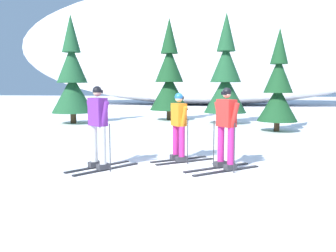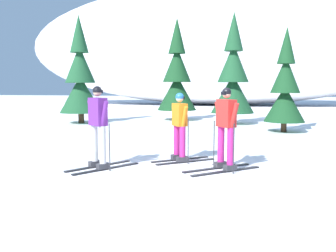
{
  "view_description": "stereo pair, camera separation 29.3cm",
  "coord_description": "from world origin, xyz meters",
  "px_view_note": "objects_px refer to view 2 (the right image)",
  "views": [
    {
      "loc": [
        0.77,
        -7.52,
        1.85
      ],
      "look_at": [
        -0.52,
        0.29,
        0.95
      ],
      "focal_mm": 37.09,
      "sensor_mm": 36.0,
      "label": 1
    },
    {
      "loc": [
        1.06,
        -7.47,
        1.85
      ],
      "look_at": [
        -0.52,
        0.29,
        0.95
      ],
      "focal_mm": 37.09,
      "sensor_mm": 36.0,
      "label": 2
    }
  ],
  "objects_px": {
    "skier_orange_jacket": "(180,126)",
    "pine_tree_center_left": "(177,78)",
    "pine_tree_far_left": "(80,78)",
    "skier_red_jacket": "(226,127)",
    "skier_purple_jacket": "(98,125)",
    "pine_tree_center": "(233,78)",
    "pine_tree_center_right": "(285,89)"
  },
  "relations": [
    {
      "from": "skier_orange_jacket",
      "to": "skier_purple_jacket",
      "type": "bearing_deg",
      "value": -146.39
    },
    {
      "from": "skier_red_jacket",
      "to": "pine_tree_center_left",
      "type": "distance_m",
      "value": 11.77
    },
    {
      "from": "skier_orange_jacket",
      "to": "pine_tree_far_left",
      "type": "relative_size",
      "value": 0.31
    },
    {
      "from": "pine_tree_center",
      "to": "pine_tree_far_left",
      "type": "bearing_deg",
      "value": -170.98
    },
    {
      "from": "pine_tree_far_left",
      "to": "pine_tree_center_left",
      "type": "distance_m",
      "value": 5.19
    },
    {
      "from": "pine_tree_far_left",
      "to": "pine_tree_center_left",
      "type": "bearing_deg",
      "value": 29.81
    },
    {
      "from": "skier_red_jacket",
      "to": "skier_purple_jacket",
      "type": "relative_size",
      "value": 0.98
    },
    {
      "from": "pine_tree_far_left",
      "to": "pine_tree_center_right",
      "type": "xyz_separation_m",
      "value": [
        9.7,
        -1.59,
        -0.5
      ]
    },
    {
      "from": "skier_red_jacket",
      "to": "pine_tree_center_right",
      "type": "height_order",
      "value": "pine_tree_center_right"
    },
    {
      "from": "skier_red_jacket",
      "to": "pine_tree_center_right",
      "type": "relative_size",
      "value": 0.43
    },
    {
      "from": "skier_orange_jacket",
      "to": "skier_red_jacket",
      "type": "relative_size",
      "value": 0.93
    },
    {
      "from": "skier_purple_jacket",
      "to": "pine_tree_center",
      "type": "relative_size",
      "value": 0.34
    },
    {
      "from": "skier_red_jacket",
      "to": "pine_tree_far_left",
      "type": "distance_m",
      "value": 11.61
    },
    {
      "from": "skier_purple_jacket",
      "to": "pine_tree_center",
      "type": "height_order",
      "value": "pine_tree_center"
    },
    {
      "from": "pine_tree_center",
      "to": "pine_tree_center_right",
      "type": "height_order",
      "value": "pine_tree_center"
    },
    {
      "from": "skier_red_jacket",
      "to": "pine_tree_far_left",
      "type": "relative_size",
      "value": 0.34
    },
    {
      "from": "pine_tree_far_left",
      "to": "pine_tree_center",
      "type": "relative_size",
      "value": 0.99
    },
    {
      "from": "skier_orange_jacket",
      "to": "pine_tree_center_left",
      "type": "relative_size",
      "value": 0.3
    },
    {
      "from": "skier_orange_jacket",
      "to": "pine_tree_far_left",
      "type": "height_order",
      "value": "pine_tree_far_left"
    },
    {
      "from": "skier_orange_jacket",
      "to": "skier_red_jacket",
      "type": "xyz_separation_m",
      "value": [
        1.13,
        -0.66,
        0.08
      ]
    },
    {
      "from": "skier_orange_jacket",
      "to": "pine_tree_center_right",
      "type": "xyz_separation_m",
      "value": [
        3.24,
        6.44,
        0.89
      ]
    },
    {
      "from": "skier_orange_jacket",
      "to": "pine_tree_center",
      "type": "relative_size",
      "value": 0.31
    },
    {
      "from": "skier_purple_jacket",
      "to": "pine_tree_center",
      "type": "xyz_separation_m",
      "value": [
        2.77,
        10.34,
        1.3
      ]
    },
    {
      "from": "skier_purple_jacket",
      "to": "skier_orange_jacket",
      "type": "bearing_deg",
      "value": 33.61
    },
    {
      "from": "skier_orange_jacket",
      "to": "pine_tree_center_right",
      "type": "bearing_deg",
      "value": 63.3
    },
    {
      "from": "skier_orange_jacket",
      "to": "pine_tree_center",
      "type": "xyz_separation_m",
      "value": [
        1.1,
        9.24,
        1.41
      ]
    },
    {
      "from": "pine_tree_far_left",
      "to": "pine_tree_center_left",
      "type": "xyz_separation_m",
      "value": [
        4.5,
        2.58,
        0.07
      ]
    },
    {
      "from": "skier_purple_jacket",
      "to": "pine_tree_center_right",
      "type": "relative_size",
      "value": 0.44
    },
    {
      "from": "skier_red_jacket",
      "to": "pine_tree_center_right",
      "type": "xyz_separation_m",
      "value": [
        2.11,
        7.1,
        0.8
      ]
    },
    {
      "from": "skier_orange_jacket",
      "to": "pine_tree_center",
      "type": "distance_m",
      "value": 9.41
    },
    {
      "from": "skier_red_jacket",
      "to": "pine_tree_far_left",
      "type": "xyz_separation_m",
      "value": [
        -7.59,
        8.69,
        1.3
      ]
    },
    {
      "from": "skier_orange_jacket",
      "to": "pine_tree_center_left",
      "type": "distance_m",
      "value": 10.89
    }
  ]
}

